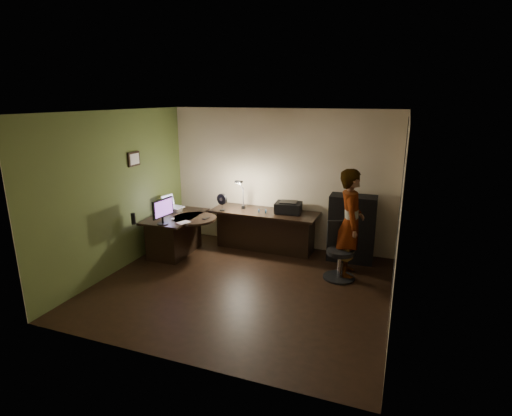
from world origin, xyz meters
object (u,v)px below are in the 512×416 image
(desk_left, at_px, (177,234))
(office_chair, at_px, (340,252))
(person, at_px, (350,223))
(desk_right, at_px, (264,230))
(monitor, at_px, (162,215))
(cabinet, at_px, (352,229))

(desk_left, xyz_separation_m, office_chair, (3.09, -0.03, 0.09))
(person, bearing_deg, desk_right, 59.95)
(person, bearing_deg, monitor, 92.30)
(cabinet, distance_m, monitor, 3.38)
(office_chair, bearing_deg, cabinet, 65.81)
(desk_left, height_order, person, person)
(desk_right, height_order, monitor, monitor)
(desk_right, bearing_deg, person, -18.16)
(cabinet, height_order, person, person)
(desk_right, xyz_separation_m, monitor, (-1.42, -1.31, 0.54))
(monitor, bearing_deg, person, 19.98)
(monitor, bearing_deg, office_chair, 16.75)
(desk_left, distance_m, cabinet, 3.26)
(desk_left, relative_size, monitor, 2.61)
(desk_left, bearing_deg, monitor, -83.02)
(desk_right, xyz_separation_m, office_chair, (1.59, -0.80, 0.08))
(desk_left, relative_size, office_chair, 1.40)
(cabinet, height_order, monitor, cabinet)
(desk_right, relative_size, person, 1.14)
(desk_left, height_order, cabinet, cabinet)
(desk_left, bearing_deg, office_chair, -1.77)
(desk_left, relative_size, cabinet, 1.07)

